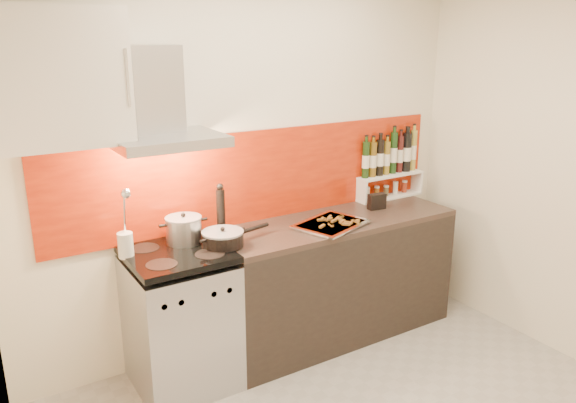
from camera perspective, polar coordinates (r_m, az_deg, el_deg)
back_wall at (r=3.89m, az=-3.52°, el=3.73°), size 3.40×0.02×2.60m
left_wall at (r=2.13m, az=-26.56°, el=-9.33°), size 0.02×2.80×2.60m
backsplash at (r=3.93m, az=-2.77°, el=2.64°), size 3.00×0.02×0.64m
range_stove at (r=3.66m, az=-10.78°, el=-11.82°), size 0.60×0.60×0.91m
counter at (r=4.18m, az=4.77°, el=-7.67°), size 1.80×0.60×0.90m
range_hood at (r=3.39m, az=-12.87°, el=9.02°), size 0.62×0.50×0.61m
upper_cabinet at (r=3.22m, az=-22.47°, el=11.53°), size 0.70×0.35×0.72m
stock_pot at (r=3.57m, az=-10.53°, el=-2.83°), size 0.23×0.23×0.20m
saute_pan at (r=3.51m, az=-6.53°, el=-3.69°), size 0.50×0.26×0.12m
utensil_jar at (r=3.42m, az=-16.17°, el=-3.48°), size 0.09×0.14×0.44m
pepper_mill at (r=3.64m, az=-6.85°, el=-1.00°), size 0.06×0.06×0.36m
step_shelf at (r=4.57m, az=10.34°, el=3.57°), size 0.61×0.17×0.53m
caddy_box at (r=4.27m, az=9.01°, el=0.00°), size 0.14×0.07×0.12m
baking_tray at (r=3.87m, az=4.43°, el=-2.28°), size 0.57×0.50×0.03m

